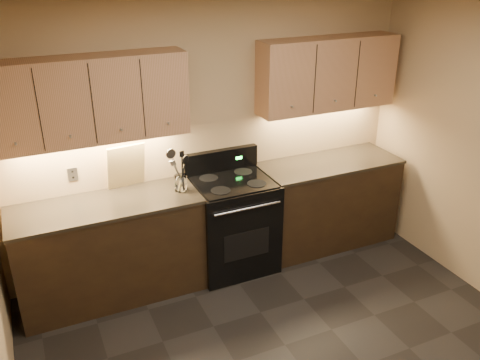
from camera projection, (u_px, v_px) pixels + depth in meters
name	position (u px, v px, depth m)	size (l,w,h in m)	color
ceiling	(345.00, 14.00, 2.65)	(4.00, 4.00, 0.00)	silver
wall_back	(211.00, 134.00, 4.84)	(4.00, 0.04, 2.60)	tan
counter_left	(111.00, 250.00, 4.53)	(1.62, 0.62, 0.93)	black
counter_right	(327.00, 202.00, 5.38)	(1.46, 0.62, 0.93)	black
stove	(232.00, 223.00, 4.95)	(0.76, 0.68, 1.14)	black
upper_cab_left	(89.00, 100.00, 4.10)	(1.60, 0.30, 0.70)	tan
upper_cab_right	(328.00, 74.00, 4.95)	(1.44, 0.30, 0.70)	tan
outlet_plate	(73.00, 174.00, 4.42)	(0.09, 0.01, 0.12)	#B2B5BA
utensil_crock	(181.00, 183.00, 4.55)	(0.14, 0.14, 0.14)	white
cutting_board	(126.00, 166.00, 4.54)	(0.34, 0.02, 0.43)	tan
wooden_spoon	(178.00, 174.00, 4.48)	(0.06, 0.06, 0.31)	tan
black_spoon	(179.00, 171.00, 4.51)	(0.06, 0.06, 0.33)	black
black_turner	(182.00, 170.00, 4.48)	(0.08, 0.08, 0.37)	black
steel_spatula	(183.00, 171.00, 4.51)	(0.08, 0.08, 0.33)	silver
steel_skimmer	(183.00, 168.00, 4.49)	(0.09, 0.09, 0.40)	silver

